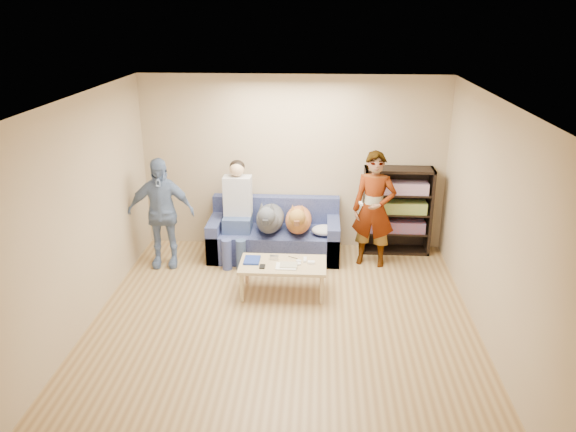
# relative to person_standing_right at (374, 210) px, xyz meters

# --- Properties ---
(ground) EXTENTS (5.00, 5.00, 0.00)m
(ground) POSITION_rel_person_standing_right_xyz_m (-1.16, -1.86, -0.83)
(ground) COLOR olive
(ground) RESTS_ON ground
(ceiling) EXTENTS (5.00, 5.00, 0.00)m
(ceiling) POSITION_rel_person_standing_right_xyz_m (-1.16, -1.86, 1.77)
(ceiling) COLOR white
(ceiling) RESTS_ON ground
(wall_back) EXTENTS (4.50, 0.00, 4.50)m
(wall_back) POSITION_rel_person_standing_right_xyz_m (-1.16, 0.64, 0.47)
(wall_back) COLOR tan
(wall_back) RESTS_ON ground
(wall_front) EXTENTS (4.50, 0.00, 4.50)m
(wall_front) POSITION_rel_person_standing_right_xyz_m (-1.16, -4.36, 0.47)
(wall_front) COLOR tan
(wall_front) RESTS_ON ground
(wall_left) EXTENTS (0.00, 5.00, 5.00)m
(wall_left) POSITION_rel_person_standing_right_xyz_m (-3.41, -1.86, 0.47)
(wall_left) COLOR tan
(wall_left) RESTS_ON ground
(wall_right) EXTENTS (0.00, 5.00, 5.00)m
(wall_right) POSITION_rel_person_standing_right_xyz_m (1.09, -1.86, 0.47)
(wall_right) COLOR tan
(wall_right) RESTS_ON ground
(blanket) EXTENTS (0.37, 0.32, 0.13)m
(blanket) POSITION_rel_person_standing_right_xyz_m (-0.68, 0.01, -0.33)
(blanket) COLOR #A9A9AE
(blanket) RESTS_ON sofa
(person_standing_right) EXTENTS (0.67, 0.51, 1.65)m
(person_standing_right) POSITION_rel_person_standing_right_xyz_m (0.00, 0.00, 0.00)
(person_standing_right) COLOR gray
(person_standing_right) RESTS_ON ground
(person_standing_left) EXTENTS (0.96, 0.47, 1.58)m
(person_standing_left) POSITION_rel_person_standing_right_xyz_m (-2.97, -0.21, -0.04)
(person_standing_left) COLOR #718DB6
(person_standing_left) RESTS_ON ground
(held_controller) EXTENTS (0.05, 0.12, 0.03)m
(held_controller) POSITION_rel_person_standing_right_xyz_m (-0.20, -0.20, 0.15)
(held_controller) COLOR white
(held_controller) RESTS_ON person_standing_right
(notebook_blue) EXTENTS (0.20, 0.26, 0.03)m
(notebook_blue) POSITION_rel_person_standing_right_xyz_m (-1.61, -0.92, -0.39)
(notebook_blue) COLOR navy
(notebook_blue) RESTS_ON coffee_table
(papers) EXTENTS (0.26, 0.20, 0.02)m
(papers) POSITION_rel_person_standing_right_xyz_m (-1.16, -1.07, -0.40)
(papers) COLOR white
(papers) RESTS_ON coffee_table
(magazine) EXTENTS (0.22, 0.17, 0.01)m
(magazine) POSITION_rel_person_standing_right_xyz_m (-1.13, -1.05, -0.38)
(magazine) COLOR #A8A286
(magazine) RESTS_ON coffee_table
(camera_silver) EXTENTS (0.11, 0.06, 0.05)m
(camera_silver) POSITION_rel_person_standing_right_xyz_m (-1.33, -0.85, -0.38)
(camera_silver) COLOR #B8B8BD
(camera_silver) RESTS_ON coffee_table
(controller_a) EXTENTS (0.04, 0.13, 0.03)m
(controller_a) POSITION_rel_person_standing_right_xyz_m (-0.93, -0.87, -0.39)
(controller_a) COLOR white
(controller_a) RESTS_ON coffee_table
(controller_b) EXTENTS (0.09, 0.06, 0.03)m
(controller_b) POSITION_rel_person_standing_right_xyz_m (-0.85, -0.95, -0.39)
(controller_b) COLOR white
(controller_b) RESTS_ON coffee_table
(headphone_cup_a) EXTENTS (0.07, 0.07, 0.02)m
(headphone_cup_a) POSITION_rel_person_standing_right_xyz_m (-1.01, -0.99, -0.40)
(headphone_cup_a) COLOR white
(headphone_cup_a) RESTS_ON coffee_table
(headphone_cup_b) EXTENTS (0.07, 0.07, 0.02)m
(headphone_cup_b) POSITION_rel_person_standing_right_xyz_m (-1.01, -0.91, -0.40)
(headphone_cup_b) COLOR silver
(headphone_cup_b) RESTS_ON coffee_table
(pen_orange) EXTENTS (0.13, 0.06, 0.01)m
(pen_orange) POSITION_rel_person_standing_right_xyz_m (-1.23, -1.13, -0.40)
(pen_orange) COLOR orange
(pen_orange) RESTS_ON coffee_table
(pen_black) EXTENTS (0.13, 0.08, 0.01)m
(pen_black) POSITION_rel_person_standing_right_xyz_m (-1.09, -0.79, -0.40)
(pen_black) COLOR black
(pen_black) RESTS_ON coffee_table
(wallet) EXTENTS (0.07, 0.12, 0.02)m
(wallet) POSITION_rel_person_standing_right_xyz_m (-1.46, -1.09, -0.40)
(wallet) COLOR black
(wallet) RESTS_ON coffee_table
(sofa) EXTENTS (1.90, 0.85, 0.82)m
(sofa) POSITION_rel_person_standing_right_xyz_m (-1.41, 0.24, -0.54)
(sofa) COLOR #515B93
(sofa) RESTS_ON ground
(person_seated) EXTENTS (0.40, 0.73, 1.47)m
(person_seated) POSITION_rel_person_standing_right_xyz_m (-1.94, 0.11, -0.05)
(person_seated) COLOR #3A4680
(person_seated) RESTS_ON sofa
(dog_gray) EXTENTS (0.40, 1.25, 0.59)m
(dog_gray) POSITION_rel_person_standing_right_xyz_m (-1.47, 0.07, -0.19)
(dog_gray) COLOR #4A4E54
(dog_gray) RESTS_ON sofa
(dog_tan) EXTENTS (0.38, 1.15, 0.55)m
(dog_tan) POSITION_rel_person_standing_right_xyz_m (-1.06, 0.07, -0.20)
(dog_tan) COLOR #B35936
(dog_tan) RESTS_ON sofa
(coffee_table) EXTENTS (1.10, 0.60, 0.42)m
(coffee_table) POSITION_rel_person_standing_right_xyz_m (-1.21, -0.97, -0.45)
(coffee_table) COLOR #D2B281
(coffee_table) RESTS_ON ground
(bookshelf) EXTENTS (1.00, 0.34, 1.30)m
(bookshelf) POSITION_rel_person_standing_right_xyz_m (0.39, 0.47, -0.15)
(bookshelf) COLOR black
(bookshelf) RESTS_ON ground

